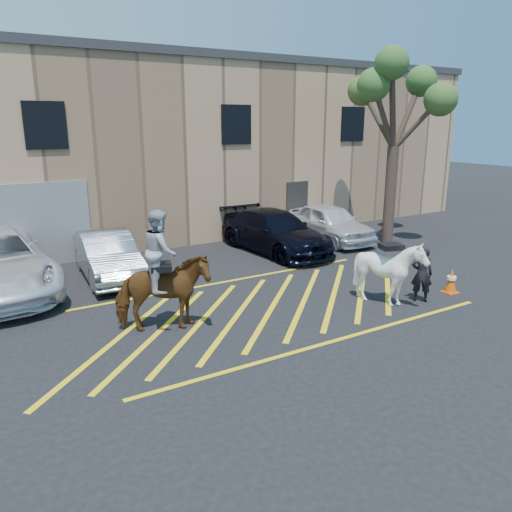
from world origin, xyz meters
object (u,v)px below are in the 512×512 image
handler (422,274)px  tree (397,94)px  car_silver_sedan (108,256)px  car_blue_suv (275,232)px  saddled_white (389,272)px  mounted_bay (162,283)px  car_white_suv (329,223)px  traffic_cone (451,280)px

handler → tree: bearing=-85.6°
car_silver_sedan → tree: size_ratio=0.59×
car_blue_suv → saddled_white: size_ratio=2.57×
mounted_bay → saddled_white: mounted_bay is taller
car_blue_suv → car_white_suv: size_ratio=1.18×
traffic_cone → mounted_bay: bearing=167.6°
handler → car_blue_suv: bearing=-43.8°
mounted_bay → saddled_white: 5.93m
handler → mounted_bay: size_ratio=0.53×
car_blue_suv → handler: 6.54m
car_silver_sedan → saddled_white: size_ratio=2.11×
tree → traffic_cone: bearing=-118.7°
mounted_bay → tree: (10.89, 3.63, 4.54)m
traffic_cone → handler: bearing=-179.4°
mounted_bay → saddled_white: (5.74, -1.47, -0.25)m
handler → saddled_white: size_ratio=0.75×
traffic_cone → car_silver_sedan: bearing=140.7°
car_silver_sedan → traffic_cone: car_silver_sedan is taller
car_white_suv → saddled_white: bearing=-113.7°
car_white_suv → saddled_white: (-3.32, -6.50, 0.15)m
car_silver_sedan → traffic_cone: bearing=-35.2°
traffic_cone → tree: size_ratio=0.10×
handler → tree: (4.23, 5.38, 4.93)m
tree → car_silver_sedan: bearing=174.2°
car_silver_sedan → car_blue_suv: (6.22, 0.03, 0.05)m
tree → car_white_suv: bearing=142.3°
car_silver_sedan → handler: bearing=-40.3°
handler → traffic_cone: size_ratio=2.09×
car_blue_suv → saddled_white: saddled_white is taller
saddled_white → handler: bearing=-17.5°
car_white_suv → saddled_white: 7.31m
mounted_bay → traffic_cone: (7.95, -1.74, -0.79)m
handler → traffic_cone: bearing=-136.9°
car_white_suv → traffic_cone: (-1.12, -6.78, -0.38)m
car_white_suv → mounted_bay: 10.38m
car_blue_suv → tree: size_ratio=0.71×
car_blue_suv → mounted_bay: size_ratio=1.83×
handler → saddled_white: 0.98m
mounted_bay → traffic_cone: bearing=-12.4°
car_white_suv → handler: size_ratio=2.89×
car_blue_suv → traffic_cone: size_ratio=7.15×
handler → car_white_suv: bearing=-66.9°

